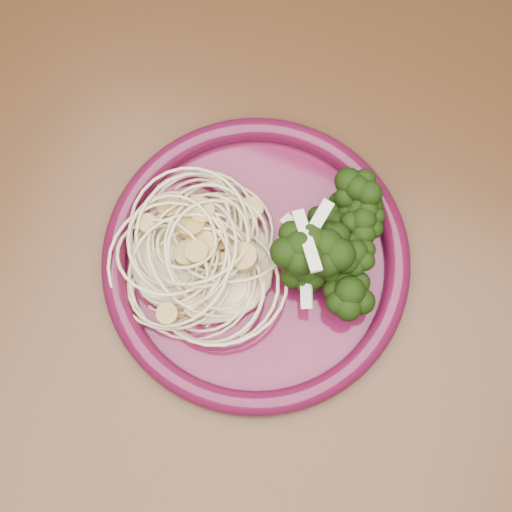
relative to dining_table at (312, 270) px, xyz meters
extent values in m
plane|color=#502F1B|center=(0.00, 0.00, -0.65)|extent=(3.50, 3.50, 0.00)
cube|color=#472814|center=(0.00, 0.00, 0.08)|extent=(1.20, 0.80, 0.04)
cylinder|color=#4D0D27|center=(-0.04, -0.04, 0.10)|extent=(0.32, 0.32, 0.01)
torus|color=#4D0B26|center=(-0.04, -0.04, 0.11)|extent=(0.33, 0.33, 0.02)
ellipsoid|color=#CBB88B|center=(-0.08, -0.06, 0.12)|extent=(0.16, 0.15, 0.03)
ellipsoid|color=black|center=(0.01, -0.02, 0.13)|extent=(0.13, 0.16, 0.05)
camera|label=1|loc=(0.02, -0.19, 0.67)|focal=50.00mm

